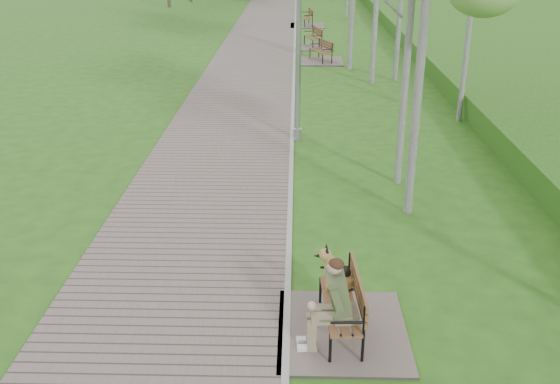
{
  "coord_description": "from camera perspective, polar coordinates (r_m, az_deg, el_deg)",
  "views": [
    {
      "loc": [
        0.1,
        -9.73,
        5.16
      ],
      "look_at": [
        -0.16,
        -0.1,
        1.09
      ],
      "focal_mm": 40.0,
      "sensor_mm": 36.0,
      "label": 1
    }
  ],
  "objects": [
    {
      "name": "bench_far",
      "position": [
        37.0,
        2.46,
        15.26
      ],
      "size": [
        1.93,
        2.14,
        1.18
      ],
      "color": "#6E6059",
      "rests_on": "ground"
    },
    {
      "name": "embankment",
      "position": [
        32.43,
        23.57,
        11.95
      ],
      "size": [
        14.0,
        70.0,
        1.6
      ],
      "primitive_type": "cube",
      "color": "#408020",
      "rests_on": "ground"
    },
    {
      "name": "kerb",
      "position": [
        31.65,
        1.36,
        13.61
      ],
      "size": [
        0.1,
        67.0,
        0.05
      ],
      "primitive_type": "cube",
      "color": "#999993",
      "rests_on": "ground"
    },
    {
      "name": "bench_second",
      "position": [
        26.77,
        3.75,
        12.23
      ],
      "size": [
        1.77,
        1.96,
        1.08
      ],
      "color": "#6E6059",
      "rests_on": "ground"
    },
    {
      "name": "bench_third",
      "position": [
        30.1,
        3.03,
        13.45
      ],
      "size": [
        1.82,
        2.02,
        1.12
      ],
      "color": "#6E6059",
      "rests_on": "ground"
    },
    {
      "name": "ground",
      "position": [
        11.01,
        0.83,
        -5.0
      ],
      "size": [
        120.0,
        120.0,
        0.0
      ],
      "primitive_type": "plane",
      "color": "#295218",
      "rests_on": "ground"
    },
    {
      "name": "walkway",
      "position": [
        31.7,
        -1.89,
        13.61
      ],
      "size": [
        3.5,
        67.0,
        0.04
      ],
      "primitive_type": "cube",
      "color": "#6E6059",
      "rests_on": "ground"
    },
    {
      "name": "lamp_post_near",
      "position": [
        15.89,
        1.72,
        13.82
      ],
      "size": [
        0.22,
        0.22,
        5.66
      ],
      "color": "#96989D",
      "rests_on": "ground"
    },
    {
      "name": "bench_main",
      "position": [
        8.62,
        5.21,
        -10.44
      ],
      "size": [
        1.78,
        1.97,
        1.55
      ],
      "color": "#6E6059",
      "rests_on": "ground"
    }
  ]
}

